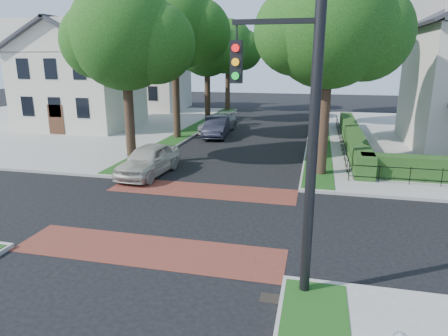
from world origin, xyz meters
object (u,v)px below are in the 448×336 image
at_px(parked_car_front, 149,160).
at_px(parked_car_middle, 216,127).
at_px(traffic_signal, 305,119).
at_px(parked_car_rear, 218,123).

distance_m(parked_car_front, parked_car_middle, 11.50).
xyz_separation_m(traffic_signal, parked_car_front, (-8.49, 9.56, -3.87)).
distance_m(traffic_signal, parked_car_front, 13.35).
height_order(parked_car_middle, parked_car_rear, parked_car_middle).
bearing_deg(traffic_signal, parked_car_rear, 108.99).
distance_m(traffic_signal, parked_car_rear, 24.95).
xyz_separation_m(traffic_signal, parked_car_middle, (-7.61, 21.03, -3.91)).
bearing_deg(traffic_signal, parked_car_front, 131.61).
bearing_deg(traffic_signal, parked_car_middle, 109.90).
height_order(parked_car_front, parked_car_middle, parked_car_front).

